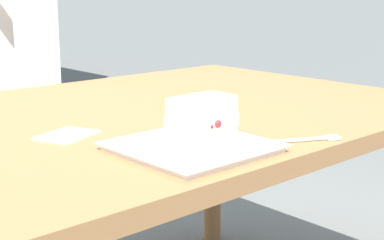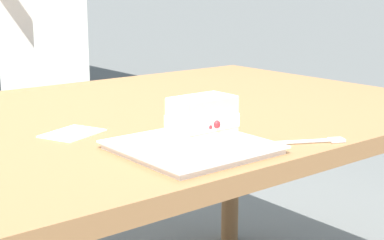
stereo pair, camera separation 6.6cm
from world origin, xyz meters
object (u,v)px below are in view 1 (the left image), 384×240
cake_slice (202,120)px  dessert_fork (307,139)px  dessert_plate (192,147)px  paper_napkin (67,135)px  patio_table (127,144)px

cake_slice → dessert_fork: (-0.21, 0.09, -0.06)m
dessert_plate → dessert_fork: dessert_plate is taller
cake_slice → paper_napkin: size_ratio=0.84×
dessert_fork → paper_napkin: size_ratio=1.08×
patio_table → dessert_plate: dessert_plate is taller
dessert_fork → cake_slice: bearing=-22.9°
dessert_plate → dessert_fork: 0.25m
dessert_plate → cake_slice: cake_slice is taller
patio_table → paper_napkin: (0.22, 0.10, 0.08)m
patio_table → paper_napkin: bearing=23.0°
dessert_plate → cake_slice: bearing=131.8°
patio_table → dessert_fork: bearing=103.8°
patio_table → dessert_fork: (-0.11, 0.46, 0.08)m
cake_slice → paper_napkin: cake_slice is taller
patio_table → dessert_fork: size_ratio=10.27×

